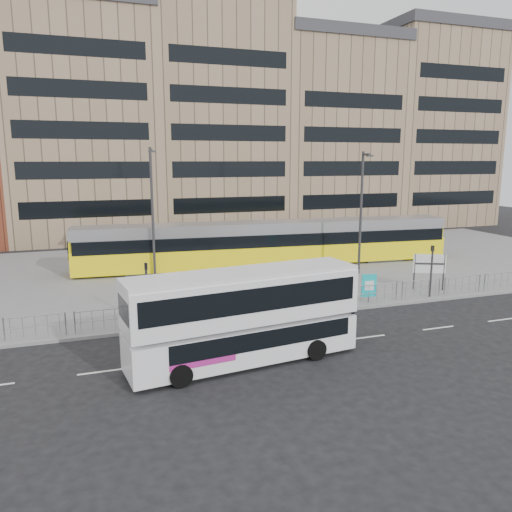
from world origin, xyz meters
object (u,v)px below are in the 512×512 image
object	(u,v)px
tram	(269,243)
pedestrian	(251,285)
lamp_post_west	(152,208)
lamp_post_east	(361,209)
traffic_light_west	(147,285)
station_sign	(429,265)
ad_panel	(369,286)
traffic_light_east	(432,264)
double_decker_bus	(244,314)

from	to	relation	value
tram	pedestrian	size ratio (longest dim) A/B	17.92
lamp_post_west	lamp_post_east	world-z (taller)	lamp_post_west
traffic_light_west	lamp_post_east	distance (m)	17.06
pedestrian	station_sign	bearing A→B (deg)	-99.14
lamp_post_west	lamp_post_east	distance (m)	14.44
tram	lamp_post_west	size ratio (longest dim) A/B	3.27
ad_panel	traffic_light_east	distance (m)	4.22
double_decker_bus	traffic_light_east	world-z (taller)	double_decker_bus
station_sign	lamp_post_west	xyz separation A→B (m)	(-15.76, 9.02, 3.23)
ad_panel	pedestrian	world-z (taller)	ad_panel
traffic_light_east	tram	bearing A→B (deg)	103.16
station_sign	ad_panel	bearing A→B (deg)	-142.22
lamp_post_east	traffic_light_west	bearing A→B (deg)	-158.18
double_decker_bus	tram	world-z (taller)	double_decker_bus
tram	station_sign	world-z (taller)	tram
pedestrian	lamp_post_west	world-z (taller)	lamp_post_west
traffic_light_west	lamp_post_east	size ratio (longest dim) A/B	0.36
tram	ad_panel	size ratio (longest dim) A/B	17.60
traffic_light_east	lamp_post_west	size ratio (longest dim) A/B	0.35
pedestrian	lamp_post_west	bearing A→B (deg)	32.99
ad_panel	pedestrian	bearing A→B (deg)	161.68
station_sign	tram	bearing A→B (deg)	148.42
ad_panel	traffic_light_east	bearing A→B (deg)	5.63
pedestrian	tram	bearing A→B (deg)	-26.79
tram	lamp_post_east	bearing A→B (deg)	-39.30
station_sign	ad_panel	distance (m)	5.18
lamp_post_west	station_sign	bearing A→B (deg)	-29.78
traffic_light_west	lamp_post_east	xyz separation A→B (m)	(15.64, 6.26, 2.70)
tram	pedestrian	world-z (taller)	tram
station_sign	double_decker_bus	bearing A→B (deg)	-130.33
ad_panel	double_decker_bus	bearing A→B (deg)	-141.19
ad_panel	lamp_post_west	world-z (taller)	lamp_post_west
double_decker_bus	lamp_post_west	world-z (taller)	lamp_post_west
tram	station_sign	xyz separation A→B (m)	(6.86, -10.16, -0.13)
pedestrian	lamp_post_east	distance (m)	10.67
double_decker_bus	lamp_post_west	size ratio (longest dim) A/B	1.10
tram	lamp_post_east	size ratio (longest dim) A/B	3.37
double_decker_bus	tram	xyz separation A→B (m)	(7.37, 16.88, -0.22)
ad_panel	lamp_post_west	bearing A→B (deg)	144.37
station_sign	lamp_post_east	world-z (taller)	lamp_post_east
traffic_light_east	lamp_post_west	world-z (taller)	lamp_post_west
lamp_post_east	traffic_light_east	bearing A→B (deg)	-82.44
double_decker_bus	station_sign	xyz separation A→B (m)	(14.23, 6.72, -0.35)
double_decker_bus	pedestrian	xyz separation A→B (m)	(3.13, 8.53, -1.11)
station_sign	traffic_light_east	world-z (taller)	traffic_light_east
pedestrian	ad_panel	bearing A→B (deg)	-116.08
tram	station_sign	size ratio (longest dim) A/B	12.73
ad_panel	lamp_post_west	xyz separation A→B (m)	(-10.76, 10.21, 3.84)
pedestrian	double_decker_bus	bearing A→B (deg)	159.97
station_sign	traffic_light_east	bearing A→B (deg)	-99.67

